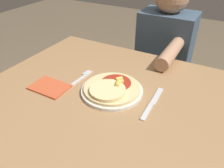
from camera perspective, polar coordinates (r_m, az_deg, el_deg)
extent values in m
cube|color=#9E754C|center=(0.88, 1.15, -4.84)|extent=(1.16, 0.91, 0.03)
cylinder|color=#9E754C|center=(1.61, -8.83, -2.34)|extent=(0.06, 0.06, 0.75)
cylinder|color=silver|center=(0.91, 0.00, -1.73)|extent=(0.26, 0.26, 0.01)
cylinder|color=#E0C689|center=(0.90, 0.00, -1.06)|extent=(0.23, 0.23, 0.01)
cylinder|color=#9E2819|center=(0.92, 1.05, 0.42)|extent=(0.13, 0.13, 0.00)
cylinder|color=beige|center=(0.87, -1.19, -1.54)|extent=(0.14, 0.14, 0.01)
cylinder|color=gold|center=(0.91, 2.17, 0.65)|extent=(0.03, 0.03, 0.02)
cylinder|color=gold|center=(0.89, 1.42, -0.10)|extent=(0.03, 0.04, 0.02)
cylinder|color=gold|center=(0.92, 1.85, 1.30)|extent=(0.03, 0.03, 0.02)
cube|color=silver|center=(0.98, -9.32, 0.55)|extent=(0.02, 0.13, 0.00)
cube|color=silver|center=(1.04, -6.46, 2.87)|extent=(0.03, 0.05, 0.00)
cube|color=silver|center=(0.82, 9.10, -7.19)|extent=(0.02, 0.10, 0.00)
cube|color=silver|center=(0.90, 11.63, -3.11)|extent=(0.03, 0.12, 0.00)
cube|color=#C6512D|center=(0.97, -15.99, -0.76)|extent=(0.16, 0.11, 0.01)
cylinder|color=#2D2D38|center=(1.74, 9.17, -5.06)|extent=(0.11, 0.11, 0.47)
cylinder|color=#2D2D38|center=(1.71, 13.80, -6.48)|extent=(0.11, 0.11, 0.47)
cube|color=#3D5166|center=(1.47, 13.54, 8.73)|extent=(0.33, 0.22, 0.48)
cylinder|color=tan|center=(1.18, 15.00, 7.84)|extent=(0.07, 0.30, 0.07)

